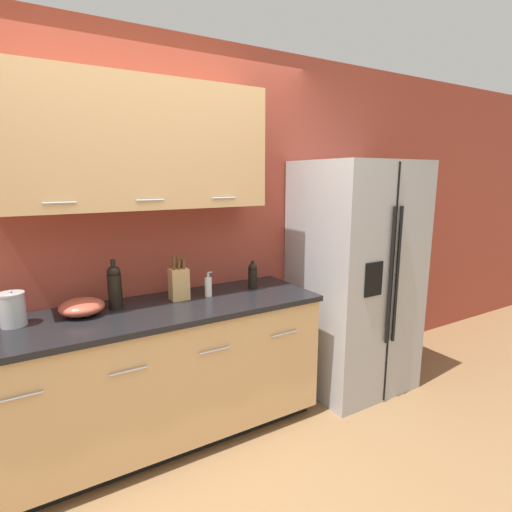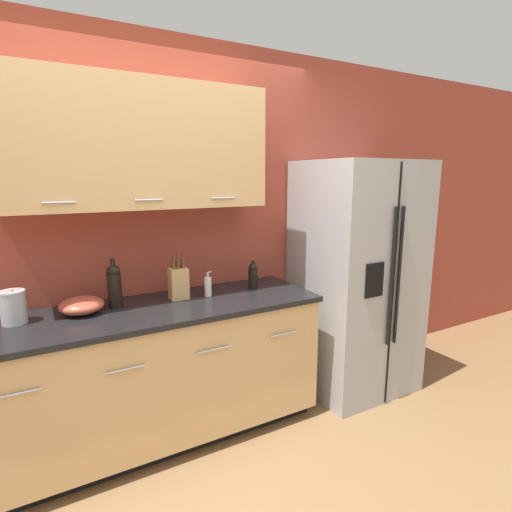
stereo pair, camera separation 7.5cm
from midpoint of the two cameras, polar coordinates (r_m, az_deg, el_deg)
The scene contains 9 objects.
wall_back at distance 2.74m, azimuth -14.56°, elevation 5.44°, with size 10.00×0.39×2.60m.
counter_unit at distance 2.72m, azimuth -13.06°, elevation -16.02°, with size 2.09×0.64×0.90m.
refrigerator at distance 3.27m, azimuth 14.76°, elevation -3.00°, with size 0.84×0.77×1.81m.
knife_block at distance 2.64m, azimuth -10.20°, elevation -3.73°, with size 0.12×0.09×0.30m.
wine_bottle at distance 2.56m, azimuth -18.80°, elevation -3.95°, with size 0.08×0.08×0.30m.
soap_dispenser at distance 2.69m, azimuth -6.08°, elevation -4.32°, with size 0.05×0.05×0.17m.
oil_bottle at distance 2.85m, azimuth 0.32°, elevation -2.73°, with size 0.07×0.07×0.20m.
steel_canister at distance 2.53m, azimuth -30.66°, elevation -6.30°, with size 0.13×0.13×0.20m.
mixing_bowl at distance 2.55m, azimuth -22.86°, elevation -6.52°, with size 0.25×0.25×0.10m.
Camera 2 is at (-0.67, -1.43, 1.69)m, focal length 28.00 mm.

